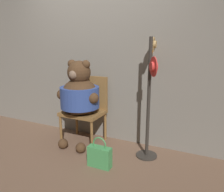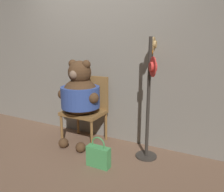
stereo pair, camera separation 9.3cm
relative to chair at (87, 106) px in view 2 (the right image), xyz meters
The scene contains 6 objects.
ground_plane 0.65m from the chair, 74.92° to the right, with size 14.00×14.00×0.00m, color brown.
wall_back 0.86m from the chair, 71.82° to the left, with size 8.00×0.10×2.72m.
chair is the anchor object (origin of this frame).
teddy_bear 0.27m from the chair, 89.88° to the right, with size 0.67×0.60×1.25m.
hat_display_rack 1.06m from the chair, ahead, with size 0.28×0.47×1.56m.
handbag_on_ground 0.92m from the chair, 47.21° to the right, with size 0.29×0.11×0.39m.
Camera 2 is at (1.72, -2.34, 1.46)m, focal length 35.00 mm.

